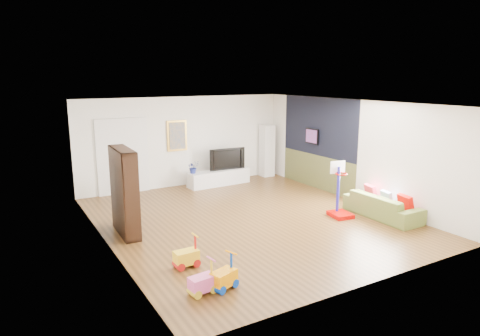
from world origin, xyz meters
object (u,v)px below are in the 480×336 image
media_console (219,178)px  basketball_hoop (342,190)px  bookshelf (124,192)px  sofa (383,206)px

media_console → basketball_hoop: bearing=-78.3°
bookshelf → sofa: bearing=-17.4°
media_console → sofa: sofa is taller
media_console → bookshelf: 4.58m
bookshelf → basketball_hoop: bookshelf is taller
bookshelf → sofa: bookshelf is taller
basketball_hoop → sofa: bearing=-21.8°
sofa → basketball_hoop: (-0.85, 0.51, 0.39)m
media_console → sofa: 5.09m
sofa → basketball_hoop: basketball_hoop is taller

